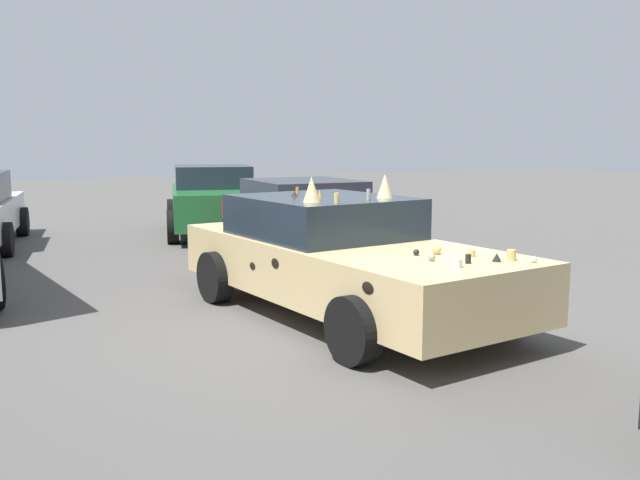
# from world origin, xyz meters

# --- Properties ---
(ground_plane) EXTENTS (60.00, 60.00, 0.00)m
(ground_plane) POSITION_xyz_m (0.00, 0.00, 0.00)
(ground_plane) COLOR #514F4C
(art_car_decorated) EXTENTS (4.90, 2.69, 1.62)m
(art_car_decorated) POSITION_xyz_m (0.09, 0.02, 0.68)
(art_car_decorated) COLOR #D8BC7F
(art_car_decorated) RESTS_ON ground
(parked_sedan_behind_left) EXTENTS (4.25, 2.52, 1.45)m
(parked_sedan_behind_left) POSITION_xyz_m (7.41, -0.41, 0.72)
(parked_sedan_behind_left) COLOR #1E602D
(parked_sedan_behind_left) RESTS_ON ground
(parked_sedan_row_back_far) EXTENTS (4.06, 2.09, 1.34)m
(parked_sedan_row_back_far) POSITION_xyz_m (3.54, -0.96, 0.69)
(parked_sedan_row_back_far) COLOR red
(parked_sedan_row_back_far) RESTS_ON ground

